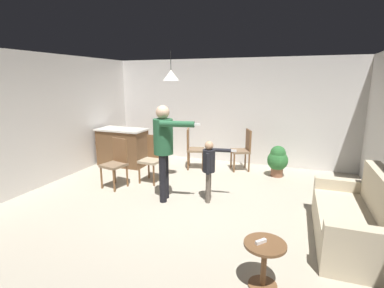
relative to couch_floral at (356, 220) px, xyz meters
name	(u,v)px	position (x,y,z in m)	size (l,w,h in m)	color
ground	(183,210)	(-2.56, 0.12, -0.33)	(7.68, 7.68, 0.00)	#B2A893
wall_back	(229,111)	(-2.56, 3.32, 1.02)	(6.40, 0.10, 2.70)	silver
wall_left	(33,122)	(-5.76, 0.12, 1.02)	(0.10, 6.40, 2.70)	silver
couch_floral	(356,220)	(0.00, 0.00, 0.00)	(0.88, 1.81, 1.00)	beige
kitchen_counter	(123,147)	(-5.01, 2.03, 0.15)	(1.26, 0.66, 0.95)	brown
side_table_by_couch	(264,260)	(-1.05, -1.30, 0.00)	(0.44, 0.44, 0.52)	brown
person_adult	(164,143)	(-3.02, 0.40, 0.75)	(0.88, 0.50, 1.74)	black
person_child	(209,165)	(-2.24, 0.62, 0.37)	(0.56, 0.38, 1.12)	#60564C
dining_chair_by_counter	(116,161)	(-4.24, 0.67, 0.21)	(0.49, 0.49, 1.00)	brown
dining_chair_near_wall	(193,147)	(-3.21, 2.39, 0.21)	(0.53, 0.53, 1.00)	brown
dining_chair_centre_back	(153,157)	(-3.70, 1.22, 0.21)	(0.45, 0.45, 1.00)	brown
dining_chair_spare	(243,148)	(-2.02, 2.69, 0.21)	(0.56, 0.56, 1.00)	brown
potted_plant_corner	(278,160)	(-1.19, 2.49, 0.06)	(0.47, 0.47, 0.71)	brown
spare_remote_on_table	(261,242)	(-1.09, -1.31, 0.21)	(0.04, 0.13, 0.04)	white
ceiling_light_pendant	(171,75)	(-3.20, 1.14, 1.92)	(0.32, 0.32, 0.55)	silver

